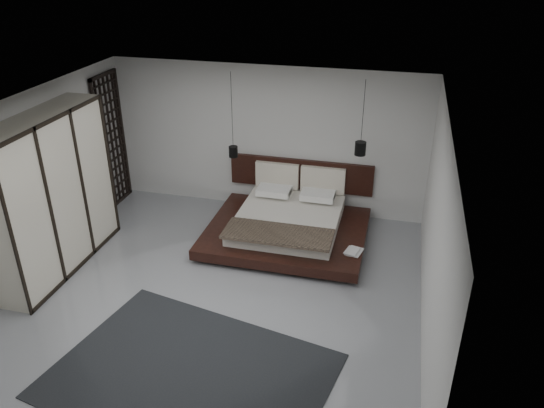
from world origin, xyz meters
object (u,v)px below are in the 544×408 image
(bed, at_px, (288,222))
(pendant_left, at_px, (233,151))
(pendant_right, at_px, (360,148))
(wardrobe, at_px, (50,195))
(lattice_screen, at_px, (112,141))
(rug, at_px, (190,375))

(bed, bearing_deg, pendant_left, 159.13)
(pendant_right, bearing_deg, wardrobe, -153.75)
(wardrobe, bearing_deg, pendant_left, 44.68)
(lattice_screen, distance_m, pendant_right, 4.77)
(lattice_screen, relative_size, bed, 0.95)
(pendant_right, bearing_deg, pendant_left, -180.00)
(rug, bearing_deg, wardrobe, 148.32)
(lattice_screen, relative_size, wardrobe, 1.01)
(pendant_left, height_order, pendant_right, same)
(pendant_right, distance_m, rug, 4.62)
(pendant_left, bearing_deg, bed, -20.87)
(pendant_left, xyz_separation_m, pendant_right, (2.26, 0.00, 0.26))
(bed, relative_size, pendant_right, 2.14)
(pendant_left, distance_m, pendant_right, 2.27)
(bed, relative_size, rug, 0.83)
(pendant_left, bearing_deg, pendant_right, 0.00)
(wardrobe, height_order, rug, wardrobe)
(pendant_left, height_order, wardrobe, pendant_left)
(bed, distance_m, rug, 3.64)
(lattice_screen, relative_size, pendant_left, 1.69)
(wardrobe, bearing_deg, pendant_right, 26.25)
(bed, height_order, pendant_right, pendant_right)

